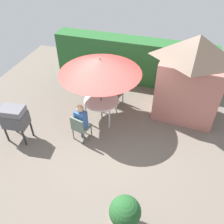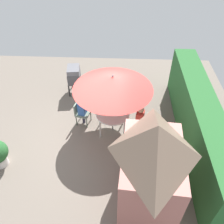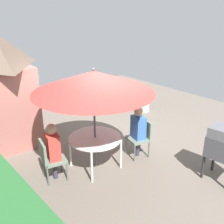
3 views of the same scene
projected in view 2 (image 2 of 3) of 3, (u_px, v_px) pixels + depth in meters
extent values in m
plane|color=#6B6056|center=(90.00, 136.00, 8.15)|extent=(11.00, 11.00, 0.00)
cube|color=#28602D|center=(197.00, 122.00, 7.43)|extent=(6.33, 0.81, 1.78)
cube|color=#B26B60|center=(149.00, 178.00, 5.74)|extent=(2.04, 1.50, 2.07)
pyramid|color=brown|center=(156.00, 140.00, 4.78)|extent=(2.16, 1.59, 0.81)
cube|color=brown|center=(175.00, 186.00, 5.83)|extent=(0.81, 0.09, 1.61)
cylinder|color=white|center=(113.00, 114.00, 7.94)|extent=(1.15, 1.15, 0.04)
cylinder|color=beige|center=(102.00, 113.00, 8.51)|extent=(0.05, 0.05, 0.71)
cylinder|color=beige|center=(100.00, 129.00, 7.91)|extent=(0.05, 0.05, 0.71)
cylinder|color=beige|center=(124.00, 114.00, 8.48)|extent=(0.05, 0.05, 0.71)
cylinder|color=beige|center=(124.00, 130.00, 7.88)|extent=(0.05, 0.05, 0.71)
cylinder|color=#4C4C51|center=(113.00, 105.00, 7.69)|extent=(0.04, 0.04, 2.22)
cone|color=#B73833|center=(113.00, 83.00, 7.09)|extent=(2.51, 2.51, 0.44)
sphere|color=#4C4C51|center=(113.00, 76.00, 6.93)|extent=(0.06, 0.06, 0.06)
cube|color=#47474C|center=(74.00, 77.00, 9.55)|extent=(0.75, 0.58, 0.45)
cube|color=slate|center=(73.00, 70.00, 9.33)|extent=(0.72, 0.55, 0.20)
cylinder|color=#262628|center=(72.00, 82.00, 10.12)|extent=(0.06, 0.06, 0.55)
cylinder|color=#262628|center=(69.00, 91.00, 9.66)|extent=(0.06, 0.06, 0.55)
cylinder|color=#262628|center=(81.00, 82.00, 10.10)|extent=(0.06, 0.06, 0.55)
cylinder|color=#262628|center=(79.00, 91.00, 9.64)|extent=(0.06, 0.06, 0.55)
cube|color=slate|center=(139.00, 125.00, 7.94)|extent=(0.56, 0.56, 0.06)
cube|color=slate|center=(146.00, 121.00, 7.74)|extent=(0.46, 0.16, 0.45)
cylinder|color=#516155|center=(143.00, 135.00, 7.90)|extent=(0.04, 0.04, 0.45)
cylinder|color=#516155|center=(145.00, 127.00, 8.19)|extent=(0.04, 0.04, 0.45)
cylinder|color=#516155|center=(132.00, 132.00, 7.99)|extent=(0.04, 0.04, 0.45)
cylinder|color=#516155|center=(134.00, 124.00, 8.27)|extent=(0.04, 0.04, 0.45)
cube|color=slate|center=(83.00, 113.00, 8.37)|extent=(0.56, 0.56, 0.06)
cube|color=slate|center=(77.00, 107.00, 8.27)|extent=(0.46, 0.16, 0.45)
cylinder|color=#516155|center=(81.00, 113.00, 8.71)|extent=(0.04, 0.04, 0.45)
cylinder|color=#516155|center=(76.00, 120.00, 8.42)|extent=(0.04, 0.04, 0.45)
cylinder|color=#516155|center=(91.00, 115.00, 8.62)|extent=(0.04, 0.04, 0.45)
cylinder|color=#516155|center=(87.00, 123.00, 8.34)|extent=(0.04, 0.04, 0.45)
cylinder|color=silver|center=(1.00, 161.00, 7.20)|extent=(0.43, 0.43, 0.30)
cube|color=#CC3D33|center=(140.00, 118.00, 7.73)|extent=(0.39, 0.31, 0.55)
sphere|color=tan|center=(141.00, 110.00, 7.47)|extent=(0.22, 0.22, 0.22)
cylinder|color=#383347|center=(139.00, 129.00, 8.08)|extent=(0.10, 0.10, 0.48)
cube|color=#3866B2|center=(82.00, 107.00, 8.17)|extent=(0.39, 0.32, 0.55)
sphere|color=tan|center=(81.00, 98.00, 7.90)|extent=(0.22, 0.22, 0.22)
cylinder|color=#383347|center=(84.00, 118.00, 8.51)|extent=(0.10, 0.10, 0.48)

